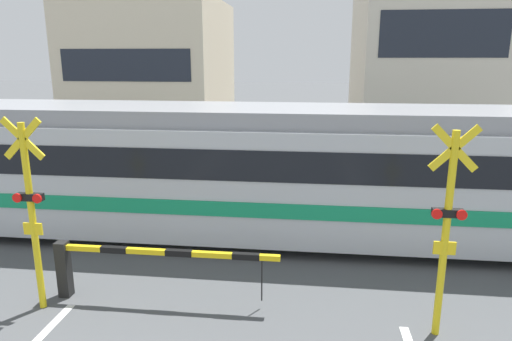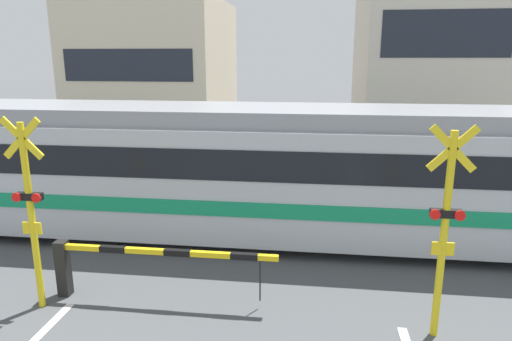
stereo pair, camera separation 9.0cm
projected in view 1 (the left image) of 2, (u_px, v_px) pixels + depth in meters
name	position (u px, v px, depth m)	size (l,w,h in m)	color
rail_track_near	(252.00, 245.00, 10.24)	(50.00, 0.10, 0.08)	#5B564C
rail_track_far	(260.00, 223.00, 11.62)	(50.00, 0.10, 0.08)	#5B564C
commuter_train	(284.00, 169.00, 10.47)	(21.08, 2.80, 3.06)	#B7BCC1
crossing_barrier_near	(120.00, 261.00, 7.85)	(3.91, 0.20, 1.02)	black
crossing_barrier_far	(335.00, 178.00, 13.27)	(3.91, 0.20, 1.02)	black
crossing_signal_left	(31.00, 207.00, 7.35)	(0.68, 0.15, 3.25)	yellow
crossing_signal_right	(447.00, 224.00, 6.60)	(0.68, 0.15, 3.25)	yellow
pedestrian	(261.00, 154.00, 15.11)	(0.38, 0.23, 1.76)	#33384C
building_left_of_street	(155.00, 71.00, 23.60)	(6.95, 7.82, 6.92)	beige
building_right_of_street	(421.00, 48.00, 21.80)	(5.95, 7.82, 9.16)	beige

